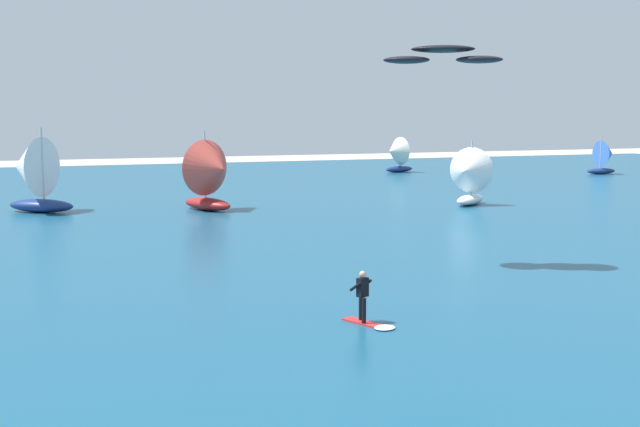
% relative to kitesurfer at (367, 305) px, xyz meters
% --- Properties ---
extents(ocean, '(160.00, 90.00, 0.10)m').
position_rel_kitesurfer_xyz_m(ocean, '(-1.08, 33.45, -0.65)').
color(ocean, navy).
rests_on(ocean, ground).
extents(kitesurfer, '(1.30, 2.02, 1.67)m').
position_rel_kitesurfer_xyz_m(kitesurfer, '(0.00, 0.00, 0.00)').
color(kitesurfer, red).
rests_on(kitesurfer, ocean).
extents(kite, '(5.18, 3.53, 0.75)m').
position_rel_kitesurfer_xyz_m(kite, '(6.62, 7.62, 8.33)').
color(kite, black).
extents(sailboat_anchored_offshore, '(5.01, 4.68, 5.57)m').
position_rel_kitesurfer_xyz_m(sailboat_anchored_offshore, '(-9.86, 33.07, 1.95)').
color(sailboat_anchored_offshore, navy).
rests_on(sailboat_anchored_offshore, ocean).
extents(sailboat_far_left, '(3.80, 3.33, 4.28)m').
position_rel_kitesurfer_xyz_m(sailboat_far_left, '(27.18, 55.77, 1.36)').
color(sailboat_far_left, navy).
rests_on(sailboat_far_left, ocean).
extents(sailboat_trailing, '(3.39, 2.87, 3.98)m').
position_rel_kitesurfer_xyz_m(sailboat_trailing, '(47.09, 46.31, 1.22)').
color(sailboat_trailing, navy).
rests_on(sailboat_trailing, ocean).
extents(sailboat_outermost, '(4.10, 3.95, 4.58)m').
position_rel_kitesurfer_xyz_m(sailboat_outermost, '(19.02, 26.54, 1.50)').
color(sailboat_outermost, white).
rests_on(sailboat_outermost, ocean).
extents(sailboat_near_shore, '(4.24, 4.75, 5.32)m').
position_rel_kitesurfer_xyz_m(sailboat_near_shore, '(1.50, 29.57, 1.83)').
color(sailboat_near_shore, maroon).
rests_on(sailboat_near_shore, ocean).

